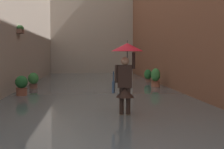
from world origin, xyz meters
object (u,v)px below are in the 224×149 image
at_px(person_wading, 126,67).
at_px(potted_plant_far_left, 156,78).
at_px(potted_plant_near_right, 33,81).
at_px(potted_plant_near_left, 148,76).
at_px(potted_plant_far_right, 22,86).

xyz_separation_m(person_wading, potted_plant_far_left, (-2.43, -7.50, -0.86)).
distance_m(potted_plant_near_right, potted_plant_far_left, 6.07).
bearing_deg(potted_plant_near_right, potted_plant_far_left, -176.19).
height_order(person_wading, potted_plant_near_right, person_wading).
bearing_deg(potted_plant_far_left, potted_plant_near_left, -92.48).
height_order(person_wading, potted_plant_far_right, person_wading).
relative_size(person_wading, potted_plant_near_left, 2.51).
bearing_deg(potted_plant_far_left, potted_plant_far_right, 27.58).
bearing_deg(person_wading, potted_plant_far_left, -107.95).
bearing_deg(person_wading, potted_plant_far_right, -50.04).
xyz_separation_m(potted_plant_far_right, potted_plant_near_left, (-6.18, -5.84, 0.00)).
bearing_deg(potted_plant_far_right, potted_plant_near_left, -136.59).
bearing_deg(potted_plant_far_left, person_wading, 72.05).
height_order(potted_plant_far_right, potted_plant_near_left, potted_plant_far_right).
distance_m(person_wading, potted_plant_near_left, 10.53).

